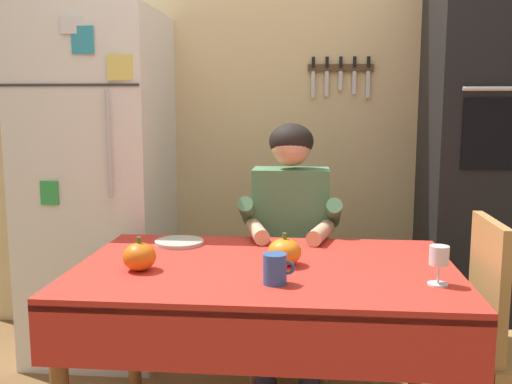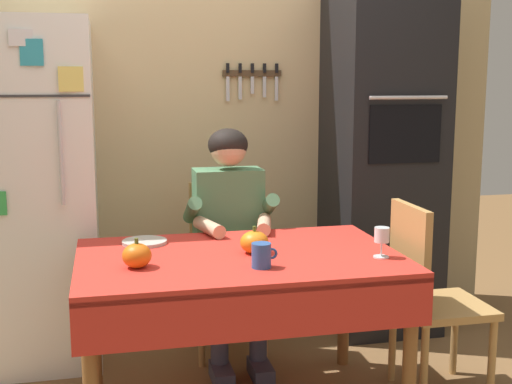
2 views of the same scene
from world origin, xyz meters
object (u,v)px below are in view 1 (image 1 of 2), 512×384
object	(u,v)px
chair_behind_person	(291,267)
seated_person	(290,232)
pumpkin_large	(139,257)
wine_glass	(439,258)
wall_oven	(488,161)
refrigerator	(100,187)
serving_tray	(179,242)
dining_table	(265,288)
coffee_mug	(275,269)
pumpkin_medium	(284,252)

from	to	relation	value
chair_behind_person	seated_person	size ratio (longest dim) A/B	0.75
seated_person	pumpkin_large	distance (m)	0.87
wine_glass	pumpkin_large	bearing A→B (deg)	175.89
wall_oven	pumpkin_large	size ratio (longest dim) A/B	17.05
refrigerator	serving_tray	bearing A→B (deg)	-45.81
dining_table	coffee_mug	distance (m)	0.25
pumpkin_medium	serving_tray	world-z (taller)	pumpkin_medium
chair_behind_person	pumpkin_medium	size ratio (longest dim) A/B	7.38
wine_glass	refrigerator	bearing A→B (deg)	145.72
dining_table	coffee_mug	world-z (taller)	coffee_mug
serving_tray	wine_glass	bearing A→B (deg)	-25.83
chair_behind_person	wine_glass	world-z (taller)	chair_behind_person
pumpkin_large	serving_tray	distance (m)	0.41
dining_table	coffee_mug	bearing A→B (deg)	-76.25
serving_tray	coffee_mug	bearing A→B (deg)	-49.17
chair_behind_person	pumpkin_large	size ratio (longest dim) A/B	7.55
pumpkin_medium	wall_oven	bearing A→B (deg)	42.44
coffee_mug	pumpkin_medium	distance (m)	0.23
refrigerator	dining_table	distance (m)	1.32
refrigerator	chair_behind_person	bearing A→B (deg)	-5.06
serving_tray	refrigerator	bearing A→B (deg)	134.19
dining_table	coffee_mug	size ratio (longest dim) A/B	12.97
seated_person	wine_glass	distance (m)	0.93
refrigerator	wall_oven	size ratio (longest dim) A/B	0.86
coffee_mug	serving_tray	distance (m)	0.68
serving_tray	chair_behind_person	bearing A→B (deg)	46.18
wine_glass	pumpkin_medium	xyz separation A→B (m)	(-0.52, 0.19, -0.04)
wine_glass	pumpkin_medium	size ratio (longest dim) A/B	1.05
seated_person	coffee_mug	bearing A→B (deg)	-91.56
wine_glass	serving_tray	xyz separation A→B (m)	(-0.98, 0.47, -0.08)
chair_behind_person	serving_tray	world-z (taller)	chair_behind_person
dining_table	pumpkin_medium	world-z (taller)	pumpkin_medium
chair_behind_person	wine_glass	xyz separation A→B (m)	(0.52, -0.96, 0.32)
serving_tray	wall_oven	bearing A→B (deg)	23.03
serving_tray	dining_table	bearing A→B (deg)	-38.27
chair_behind_person	wine_glass	distance (m)	1.13
coffee_mug	pumpkin_large	bearing A→B (deg)	167.32
chair_behind_person	pumpkin_medium	bearing A→B (deg)	-90.09
refrigerator	coffee_mug	bearing A→B (deg)	-47.35
wine_glass	pumpkin_medium	bearing A→B (deg)	159.68
chair_behind_person	dining_table	bearing A→B (deg)	-95.14
wine_glass	serving_tray	size ratio (longest dim) A/B	0.64
wall_oven	chair_behind_person	world-z (taller)	wall_oven
dining_table	chair_behind_person	world-z (taller)	chair_behind_person
refrigerator	pumpkin_large	size ratio (longest dim) A/B	14.62
refrigerator	dining_table	bearing A→B (deg)	-42.91
wall_oven	pumpkin_medium	bearing A→B (deg)	-137.56
wall_oven	seated_person	bearing A→B (deg)	-161.95
dining_table	seated_person	xyz separation A→B (m)	(0.07, 0.60, 0.08)
wall_oven	chair_behind_person	size ratio (longest dim) A/B	2.26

